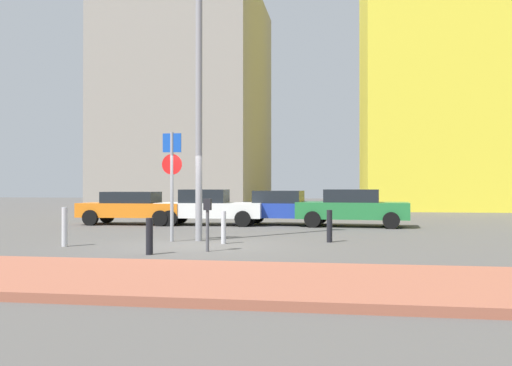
% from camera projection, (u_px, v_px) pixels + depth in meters
% --- Properties ---
extents(ground_plane, '(120.00, 120.00, 0.00)m').
position_uv_depth(ground_plane, '(201.00, 246.00, 14.44)').
color(ground_plane, '#4C4947').
extents(sidewalk_brick, '(40.00, 3.53, 0.14)m').
position_uv_depth(sidewalk_brick, '(117.00, 277.00, 9.00)').
color(sidewalk_brick, '#93513D').
rests_on(sidewalk_brick, ground).
extents(parked_car_orange, '(4.40, 1.99, 1.38)m').
position_uv_depth(parked_car_orange, '(132.00, 207.00, 22.68)').
color(parked_car_orange, orange).
rests_on(parked_car_orange, ground).
extents(parked_car_white, '(4.43, 2.04, 1.48)m').
position_uv_depth(parked_car_white, '(209.00, 207.00, 22.31)').
color(parked_car_white, white).
rests_on(parked_car_white, ground).
extents(parked_car_blue, '(4.16, 2.21, 1.43)m').
position_uv_depth(parked_car_blue, '(283.00, 207.00, 22.38)').
color(parked_car_blue, '#1E389E').
rests_on(parked_car_blue, ground).
extents(parked_car_green, '(4.51, 2.27, 1.49)m').
position_uv_depth(parked_car_green, '(352.00, 207.00, 21.47)').
color(parked_car_green, '#237238').
rests_on(parked_car_green, ground).
extents(parking_sign_post, '(0.60, 0.10, 3.18)m').
position_uv_depth(parking_sign_post, '(172.00, 173.00, 15.62)').
color(parking_sign_post, gray).
rests_on(parking_sign_post, ground).
extents(parking_meter, '(0.18, 0.14, 1.30)m').
position_uv_depth(parking_meter, '(208.00, 217.00, 13.17)').
color(parking_meter, '#4C4C51').
rests_on(parking_meter, ground).
extents(street_lamp, '(0.70, 0.36, 8.55)m').
position_uv_depth(street_lamp, '(199.00, 74.00, 15.81)').
color(street_lamp, gray).
rests_on(street_lamp, ground).
extents(traffic_bollard_near, '(0.17, 0.17, 0.86)m').
position_uv_depth(traffic_bollard_near, '(149.00, 236.00, 12.57)').
color(traffic_bollard_near, black).
rests_on(traffic_bollard_near, ground).
extents(traffic_bollard_mid, '(0.16, 0.16, 0.93)m').
position_uv_depth(traffic_bollard_mid, '(329.00, 226.00, 15.38)').
color(traffic_bollard_mid, black).
rests_on(traffic_bollard_mid, ground).
extents(traffic_bollard_far, '(0.16, 0.16, 1.05)m').
position_uv_depth(traffic_bollard_far, '(65.00, 227.00, 14.28)').
color(traffic_bollard_far, '#B7B7BC').
rests_on(traffic_bollard_far, ground).
extents(traffic_bollard_edge, '(0.14, 0.14, 0.91)m').
position_uv_depth(traffic_bollard_edge, '(224.00, 227.00, 14.97)').
color(traffic_bollard_edge, '#B7B7BC').
rests_on(traffic_bollard_edge, ground).
extents(building_colorful_midrise, '(16.85, 14.39, 29.37)m').
position_uv_depth(building_colorful_midrise, '(478.00, 11.00, 39.91)').
color(building_colorful_midrise, gold).
rests_on(building_colorful_midrise, ground).
extents(building_under_construction, '(11.42, 15.03, 17.33)m').
position_uv_depth(building_under_construction, '(191.00, 101.00, 44.21)').
color(building_under_construction, gray).
rests_on(building_under_construction, ground).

